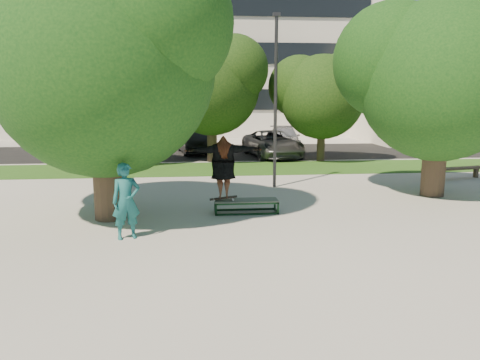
{
  "coord_description": "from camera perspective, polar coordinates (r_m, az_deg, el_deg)",
  "views": [
    {
      "loc": [
        -1.91,
        -11.62,
        3.3
      ],
      "look_at": [
        -0.7,
        0.6,
        1.08
      ],
      "focal_mm": 35.0,
      "sensor_mm": 36.0,
      "label": 1
    }
  ],
  "objects": [
    {
      "name": "bg_tree_mid",
      "position": [
        23.73,
        -3.71,
        11.96
      ],
      "size": [
        5.76,
        4.92,
        6.24
      ],
      "color": "#38281E",
      "rests_on": "ground"
    },
    {
      "name": "ground",
      "position": [
        12.23,
        3.57,
        -5.42
      ],
      "size": [
        120.0,
        120.0,
        0.0
      ],
      "primitive_type": "plane",
      "color": "gray",
      "rests_on": "ground"
    },
    {
      "name": "asphalt_strip",
      "position": [
        27.88,
        -1.68,
        3.45
      ],
      "size": [
        40.0,
        8.0,
        0.01
      ],
      "primitive_type": "cube",
      "color": "black",
      "rests_on": "ground"
    },
    {
      "name": "car_silver_a",
      "position": [
        28.24,
        -17.7,
        4.45
      ],
      "size": [
        2.2,
        4.22,
        1.37
      ],
      "primitive_type": "imported",
      "rotation": [
        0.0,
        0.0,
        0.15
      ],
      "color": "#A9A8AD",
      "rests_on": "asphalt_strip"
    },
    {
      "name": "car_grey",
      "position": [
        25.61,
        3.98,
        4.42
      ],
      "size": [
        3.07,
        5.41,
        1.43
      ],
      "primitive_type": "imported",
      "rotation": [
        0.0,
        0.0,
        0.14
      ],
      "color": "#5C5D62",
      "rests_on": "asphalt_strip"
    },
    {
      "name": "grind_box",
      "position": [
        13.36,
        0.76,
        -3.21
      ],
      "size": [
        1.8,
        0.6,
        0.38
      ],
      "color": "black",
      "rests_on": "ground"
    },
    {
      "name": "tree_left",
      "position": [
        12.99,
        -16.76,
        14.79
      ],
      "size": [
        6.96,
        5.95,
        7.12
      ],
      "color": "#38281E",
      "rests_on": "ground"
    },
    {
      "name": "tree_right",
      "position": [
        16.68,
        22.9,
        12.2
      ],
      "size": [
        6.24,
        5.33,
        6.51
      ],
      "color": "#38281E",
      "rests_on": "ground"
    },
    {
      "name": "office_building",
      "position": [
        43.85,
        -5.97,
        16.34
      ],
      "size": [
        30.0,
        14.12,
        16.0
      ],
      "color": "beige",
      "rests_on": "ground"
    },
    {
      "name": "lamppost",
      "position": [
        16.87,
        4.35,
        9.72
      ],
      "size": [
        0.25,
        0.15,
        6.11
      ],
      "color": "#2D2D30",
      "rests_on": "ground"
    },
    {
      "name": "skater_rig",
      "position": [
        13.09,
        -2.06,
        1.59
      ],
      "size": [
        2.17,
        0.62,
        1.84
      ],
      "rotation": [
        0.0,
        0.0,
        3.16
      ],
      "color": "white",
      "rests_on": "grind_box"
    },
    {
      "name": "bench",
      "position": [
        20.65,
        24.71,
        1.18
      ],
      "size": [
        2.98,
        1.04,
        0.46
      ],
      "rotation": [
        0.0,
        0.0,
        0.22
      ],
      "color": "brown",
      "rests_on": "ground"
    },
    {
      "name": "side_building",
      "position": [
        39.08,
        25.43,
        10.3
      ],
      "size": [
        15.0,
        10.0,
        8.0
      ],
      "primitive_type": "cube",
      "color": "silver",
      "rests_on": "ground"
    },
    {
      "name": "car_dark",
      "position": [
        27.25,
        -5.72,
        4.71
      ],
      "size": [
        2.09,
        4.38,
        1.39
      ],
      "primitive_type": "imported",
      "rotation": [
        0.0,
        0.0,
        0.15
      ],
      "color": "black",
      "rests_on": "asphalt_strip"
    },
    {
      "name": "bystander",
      "position": [
        11.13,
        -13.71,
        -2.52
      ],
      "size": [
        0.75,
        0.61,
        1.79
      ],
      "primitive_type": "imported",
      "rotation": [
        0.0,
        0.0,
        0.33
      ],
      "color": "#195D5F",
      "rests_on": "ground"
    },
    {
      "name": "bg_tree_right",
      "position": [
        24.04,
        9.82,
        10.56
      ],
      "size": [
        5.04,
        4.31,
        5.43
      ],
      "color": "#38281E",
      "rests_on": "ground"
    },
    {
      "name": "grass_strip",
      "position": [
        21.57,
        2.18,
        1.47
      ],
      "size": [
        30.0,
        4.0,
        0.02
      ],
      "primitive_type": "cube",
      "color": "#274C15",
      "rests_on": "ground"
    },
    {
      "name": "car_silver_b",
      "position": [
        28.76,
        5.31,
        5.02
      ],
      "size": [
        2.77,
        5.12,
        1.41
      ],
      "primitive_type": "imported",
      "rotation": [
        0.0,
        0.0,
        -0.17
      ],
      "color": "#B3B2B7",
      "rests_on": "asphalt_strip"
    },
    {
      "name": "bg_tree_left",
      "position": [
        23.17,
        -17.57,
        10.85
      ],
      "size": [
        5.28,
        4.51,
        5.77
      ],
      "color": "#38281E",
      "rests_on": "ground"
    }
  ]
}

